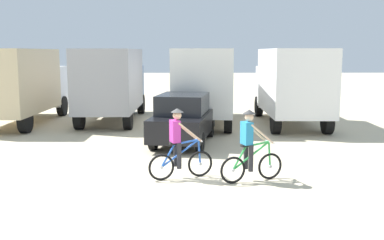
{
  "coord_description": "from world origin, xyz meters",
  "views": [
    {
      "loc": [
        0.22,
        -10.82,
        3.21
      ],
      "look_at": [
        0.35,
        3.16,
        1.1
      ],
      "focal_mm": 42.18,
      "sensor_mm": 36.0,
      "label": 1
    }
  ],
  "objects_px": {
    "box_truck_tan_camper": "(20,82)",
    "sedan_parked": "(183,119)",
    "box_truck_avon_van": "(291,83)",
    "cyclist_orange_shirt": "(179,146)",
    "box_truck_grey_hauler": "(112,81)",
    "cyclist_cowboy_hat": "(250,148)",
    "box_truck_white_box": "(205,82)"
  },
  "relations": [
    {
      "from": "box_truck_white_box",
      "to": "sedan_parked",
      "type": "xyz_separation_m",
      "value": [
        -0.93,
        -4.38,
        -0.99
      ]
    },
    {
      "from": "box_truck_tan_camper",
      "to": "sedan_parked",
      "type": "distance_m",
      "value": 8.59
    },
    {
      "from": "box_truck_white_box",
      "to": "sedan_parked",
      "type": "distance_m",
      "value": 4.58
    },
    {
      "from": "box_truck_white_box",
      "to": "cyclist_cowboy_hat",
      "type": "height_order",
      "value": "box_truck_white_box"
    },
    {
      "from": "box_truck_grey_hauler",
      "to": "sedan_parked",
      "type": "height_order",
      "value": "box_truck_grey_hauler"
    },
    {
      "from": "box_truck_grey_hauler",
      "to": "cyclist_orange_shirt",
      "type": "distance_m",
      "value": 10.31
    },
    {
      "from": "cyclist_orange_shirt",
      "to": "box_truck_tan_camper",
      "type": "bearing_deg",
      "value": 129.05
    },
    {
      "from": "sedan_parked",
      "to": "cyclist_orange_shirt",
      "type": "relative_size",
      "value": 2.44
    },
    {
      "from": "box_truck_tan_camper",
      "to": "box_truck_white_box",
      "type": "height_order",
      "value": "same"
    },
    {
      "from": "box_truck_tan_camper",
      "to": "cyclist_orange_shirt",
      "type": "relative_size",
      "value": 3.73
    },
    {
      "from": "box_truck_avon_van",
      "to": "cyclist_orange_shirt",
      "type": "height_order",
      "value": "box_truck_avon_van"
    },
    {
      "from": "box_truck_tan_camper",
      "to": "cyclist_orange_shirt",
      "type": "height_order",
      "value": "box_truck_tan_camper"
    },
    {
      "from": "box_truck_white_box",
      "to": "cyclist_cowboy_hat",
      "type": "relative_size",
      "value": 3.8
    },
    {
      "from": "box_truck_tan_camper",
      "to": "sedan_parked",
      "type": "xyz_separation_m",
      "value": [
        7.32,
        -4.39,
        -0.99
      ]
    },
    {
      "from": "box_truck_tan_camper",
      "to": "cyclist_cowboy_hat",
      "type": "bearing_deg",
      "value": -45.61
    },
    {
      "from": "box_truck_avon_van",
      "to": "sedan_parked",
      "type": "bearing_deg",
      "value": -139.11
    },
    {
      "from": "sedan_parked",
      "to": "cyclist_cowboy_hat",
      "type": "relative_size",
      "value": 2.44
    },
    {
      "from": "box_truck_tan_camper",
      "to": "cyclist_cowboy_hat",
      "type": "xyz_separation_m",
      "value": [
        9.01,
        -9.21,
        -1.03
      ]
    },
    {
      "from": "box_truck_white_box",
      "to": "sedan_parked",
      "type": "relative_size",
      "value": 1.56
    },
    {
      "from": "box_truck_grey_hauler",
      "to": "box_truck_avon_van",
      "type": "distance_m",
      "value": 8.13
    },
    {
      "from": "box_truck_tan_camper",
      "to": "box_truck_grey_hauler",
      "type": "distance_m",
      "value": 4.04
    },
    {
      "from": "box_truck_white_box",
      "to": "cyclist_orange_shirt",
      "type": "relative_size",
      "value": 3.8
    },
    {
      "from": "sedan_parked",
      "to": "box_truck_grey_hauler",
      "type": "bearing_deg",
      "value": 122.86
    },
    {
      "from": "box_truck_tan_camper",
      "to": "box_truck_grey_hauler",
      "type": "bearing_deg",
      "value": 11.41
    },
    {
      "from": "box_truck_grey_hauler",
      "to": "cyclist_cowboy_hat",
      "type": "relative_size",
      "value": 3.72
    },
    {
      "from": "box_truck_tan_camper",
      "to": "cyclist_cowboy_hat",
      "type": "height_order",
      "value": "box_truck_tan_camper"
    },
    {
      "from": "sedan_parked",
      "to": "cyclist_cowboy_hat",
      "type": "bearing_deg",
      "value": -70.62
    },
    {
      "from": "box_truck_tan_camper",
      "to": "box_truck_avon_van",
      "type": "distance_m",
      "value": 12.02
    },
    {
      "from": "box_truck_grey_hauler",
      "to": "cyclist_orange_shirt",
      "type": "relative_size",
      "value": 3.72
    },
    {
      "from": "box_truck_tan_camper",
      "to": "cyclist_orange_shirt",
      "type": "bearing_deg",
      "value": -50.95
    },
    {
      "from": "box_truck_grey_hauler",
      "to": "box_truck_white_box",
      "type": "distance_m",
      "value": 4.36
    },
    {
      "from": "cyclist_cowboy_hat",
      "to": "box_truck_avon_van",
      "type": "bearing_deg",
      "value": 71.32
    }
  ]
}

